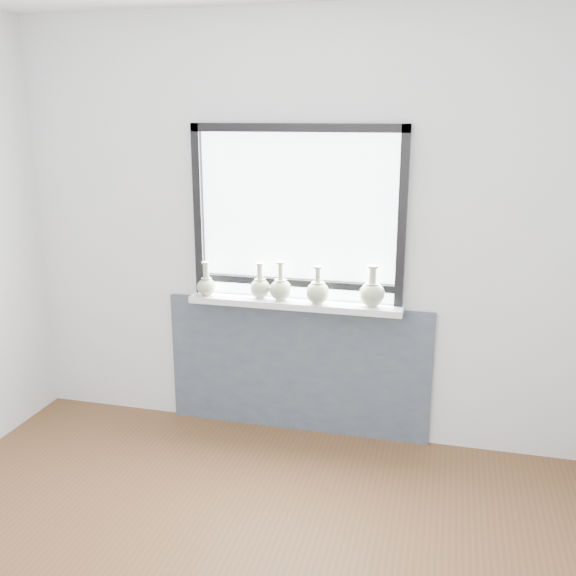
% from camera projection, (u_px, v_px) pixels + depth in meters
% --- Properties ---
extents(back_wall, '(3.60, 0.02, 2.60)m').
position_uv_depth(back_wall, '(299.00, 233.00, 3.91)').
color(back_wall, silver).
rests_on(back_wall, ground).
extents(apron_panel, '(1.70, 0.03, 0.86)m').
position_uv_depth(apron_panel, '(297.00, 368.00, 4.11)').
color(apron_panel, '#4A5863').
rests_on(apron_panel, ground).
extents(windowsill, '(1.32, 0.18, 0.04)m').
position_uv_depth(windowsill, '(294.00, 303.00, 3.93)').
color(windowsill, silver).
rests_on(windowsill, apron_panel).
extents(window, '(1.30, 0.06, 1.05)m').
position_uv_depth(window, '(297.00, 211.00, 3.84)').
color(window, black).
rests_on(window, windowsill).
extents(vase_a, '(0.12, 0.12, 0.22)m').
position_uv_depth(vase_a, '(207.00, 285.00, 4.01)').
color(vase_a, '#A3B08B').
rests_on(vase_a, windowsill).
extents(vase_b, '(0.13, 0.13, 0.22)m').
position_uv_depth(vase_b, '(260.00, 287.00, 3.96)').
color(vase_b, '#A3B08B').
rests_on(vase_b, windowsill).
extents(vase_c, '(0.14, 0.14, 0.24)m').
position_uv_depth(vase_c, '(281.00, 288.00, 3.91)').
color(vase_c, '#A3B08B').
rests_on(vase_c, windowsill).
extents(vase_d, '(0.14, 0.14, 0.23)m').
position_uv_depth(vase_d, '(318.00, 291.00, 3.84)').
color(vase_d, '#A3B08B').
rests_on(vase_d, windowsill).
extents(vase_e, '(0.16, 0.16, 0.25)m').
position_uv_depth(vase_e, '(372.00, 292.00, 3.78)').
color(vase_e, '#A3B08B').
rests_on(vase_e, windowsill).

